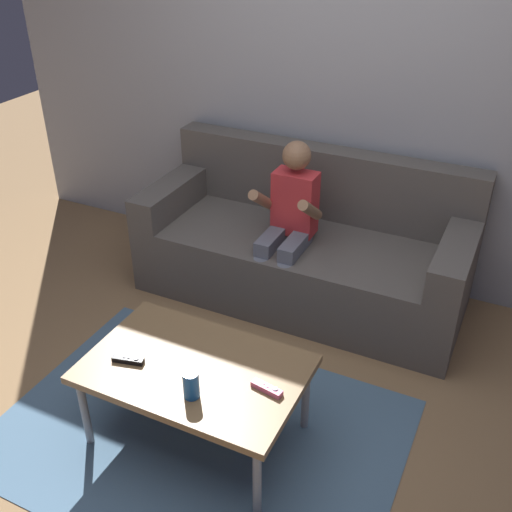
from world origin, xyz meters
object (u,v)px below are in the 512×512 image
object	(u,v)px
coffee_table	(195,373)
person_seated_on_couch	(288,220)
couch	(305,249)
game_remote_pink_center	(267,388)
soda_can	(191,385)
game_remote_black_near_edge	(128,360)

from	to	relation	value
coffee_table	person_seated_on_couch	bearing A→B (deg)	92.31
couch	game_remote_pink_center	distance (m)	1.36
game_remote_pink_center	soda_can	xyz separation A→B (m)	(-0.26, -0.16, 0.05)
couch	coffee_table	distance (m)	1.32
person_seated_on_couch	game_remote_black_near_edge	distance (m)	1.26
couch	soda_can	size ratio (longest dim) A/B	15.88
couch	coffee_table	size ratio (longest dim) A/B	2.04
game_remote_black_near_edge	coffee_table	bearing A→B (deg)	19.90
person_seated_on_couch	coffee_table	bearing A→B (deg)	-87.69
coffee_table	game_remote_pink_center	distance (m)	0.35
soda_can	game_remote_black_near_edge	bearing A→B (deg)	170.66
game_remote_black_near_edge	game_remote_pink_center	xyz separation A→B (m)	(0.62, 0.10, 0.00)
couch	soda_can	distance (m)	1.48
game_remote_pink_center	person_seated_on_couch	bearing A→B (deg)	109.13
couch	game_remote_pink_center	xyz separation A→B (m)	(0.35, -1.31, 0.12)
coffee_table	soda_can	world-z (taller)	soda_can
game_remote_black_near_edge	couch	bearing A→B (deg)	79.22
game_remote_pink_center	game_remote_black_near_edge	bearing A→B (deg)	-170.38
coffee_table	game_remote_black_near_edge	bearing A→B (deg)	-160.10
game_remote_black_near_edge	soda_can	xyz separation A→B (m)	(0.36, -0.06, 0.05)
couch	coffee_table	world-z (taller)	couch
person_seated_on_couch	coffee_table	size ratio (longest dim) A/B	1.07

